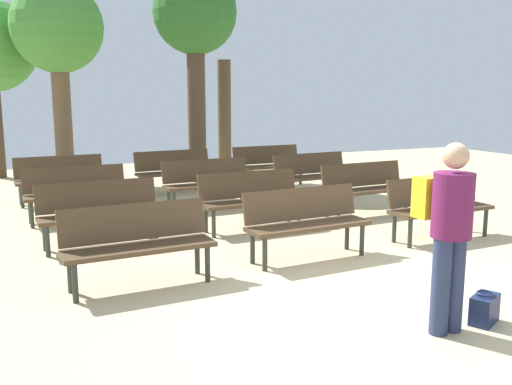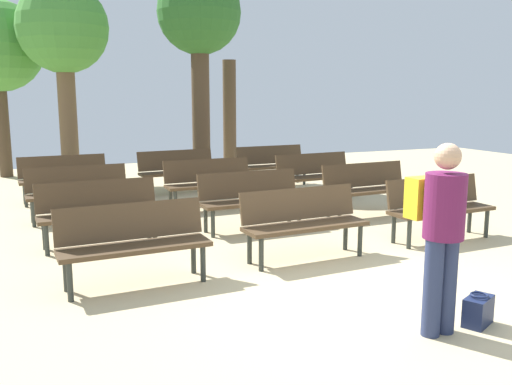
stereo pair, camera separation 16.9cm
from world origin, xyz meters
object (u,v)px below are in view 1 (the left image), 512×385
at_px(bench_r1_c2, 365,185).
at_px(bench_r3_c1, 174,169).
at_px(bench_r0_c0, 138,240).
at_px(bench_r0_c2, 438,203).
at_px(bench_r2_c0, 76,190).
at_px(tree_2, 224,115).
at_px(bench_r3_c0, 60,176).
at_px(bench_r1_c1, 251,197).
at_px(tree_1, 195,19).
at_px(visitor_with_backpack, 448,226).
at_px(bench_r0_c1, 306,219).
at_px(bench_r3_c2, 268,163).
at_px(handbag, 484,309).
at_px(tree_0, 58,32).
at_px(bench_r2_c2, 312,173).
at_px(bench_r1_c0, 99,210).
at_px(bench_r2_c1, 208,181).

bearing_deg(bench_r1_c2, bench_r3_c1, 123.35).
height_order(bench_r0_c0, bench_r0_c2, same).
height_order(bench_r2_c0, tree_2, tree_2).
distance_m(bench_r3_c1, tree_2, 3.95).
xyz_separation_m(bench_r1_c2, bench_r3_c0, (-4.61, 3.23, 0.00)).
relative_size(bench_r1_c1, tree_1, 0.34).
bearing_deg(visitor_with_backpack, bench_r0_c1, -91.32).
bearing_deg(bench_r3_c2, bench_r3_c1, -178.92).
bearing_deg(handbag, tree_0, 104.07).
bearing_deg(handbag, visitor_with_backpack, 176.12).
relative_size(bench_r1_c2, bench_r2_c2, 0.99).
relative_size(bench_r3_c0, handbag, 4.41).
height_order(bench_r1_c0, bench_r2_c2, same).
bearing_deg(bench_r2_c2, bench_r1_c0, -160.92).
height_order(bench_r0_c2, tree_1, tree_1).
xyz_separation_m(bench_r3_c0, bench_r3_c2, (4.43, 0.21, 0.00)).
bearing_deg(bench_r2_c0, bench_r2_c1, 0.14).
xyz_separation_m(bench_r3_c0, tree_0, (0.37, 2.72, 2.89)).
distance_m(bench_r0_c1, handbag, 2.51).
height_order(tree_1, tree_2, tree_1).
height_order(bench_r1_c2, visitor_with_backpack, visitor_with_backpack).
distance_m(bench_r2_c1, handbag, 5.86).
distance_m(bench_r0_c2, bench_r3_c2, 5.16).
height_order(bench_r1_c0, bench_r3_c0, same).
bearing_deg(bench_r0_c1, bench_r0_c2, -0.56).
bearing_deg(bench_r1_c2, bench_r2_c2, 90.10).
bearing_deg(bench_r3_c0, bench_r2_c2, -21.06).
xyz_separation_m(bench_r0_c1, tree_1, (0.74, 6.45, 3.15)).
distance_m(bench_r0_c0, bench_r0_c1, 2.13).
xyz_separation_m(bench_r1_c1, visitor_with_backpack, (0.03, -4.06, 0.43)).
relative_size(bench_r0_c1, bench_r3_c0, 1.00).
relative_size(bench_r0_c2, bench_r1_c0, 1.00).
xyz_separation_m(tree_2, visitor_with_backpack, (-2.08, -10.60, -0.51)).
distance_m(bench_r1_c2, tree_2, 6.47).
relative_size(tree_0, visitor_with_backpack, 2.74).
xyz_separation_m(tree_1, tree_2, (1.36, 1.75, -2.21)).
height_order(tree_2, handbag, tree_2).
height_order(bench_r0_c1, bench_r1_c2, same).
relative_size(bench_r0_c0, bench_r1_c0, 1.00).
relative_size(bench_r0_c0, bench_r2_c1, 1.01).
bearing_deg(bench_r0_c0, bench_r1_c0, 91.95).
height_order(bench_r2_c2, handbag, bench_r2_c2).
distance_m(bench_r3_c2, tree_1, 3.60).
relative_size(bench_r3_c2, tree_0, 0.36).
distance_m(bench_r1_c1, bench_r2_c0, 2.89).
distance_m(bench_r0_c1, bench_r2_c2, 4.06).
bearing_deg(bench_r3_c1, bench_r2_c2, -39.78).
height_order(bench_r2_c0, bench_r3_c0, same).
xyz_separation_m(bench_r0_c0, bench_r1_c1, (2.12, 1.79, 0.00)).
bearing_deg(bench_r1_c2, tree_1, 104.98).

